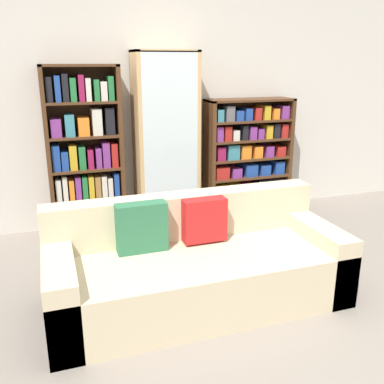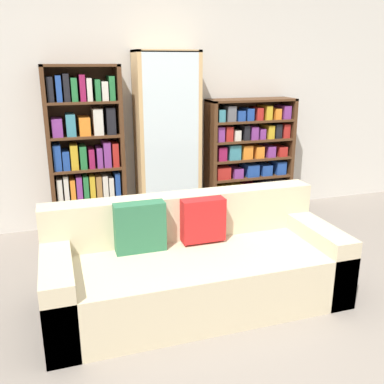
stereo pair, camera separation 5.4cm
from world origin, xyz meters
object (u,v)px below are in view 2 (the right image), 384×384
object	(u,v)px
display_cabinet	(167,141)
bookshelf_right	(249,159)
wine_bottle	(220,216)
couch	(194,267)
bookshelf_left	(86,154)

from	to	relation	value
display_cabinet	bookshelf_right	size ratio (longest dim) A/B	1.38
display_cabinet	wine_bottle	xyz separation A→B (m)	(0.45, -0.39, -0.75)
couch	wine_bottle	xyz separation A→B (m)	(0.69, 1.24, -0.12)
couch	display_cabinet	xyz separation A→B (m)	(0.24, 1.63, 0.63)
bookshelf_left	wine_bottle	xyz separation A→B (m)	(1.29, -0.41, -0.66)
couch	bookshelf_right	world-z (taller)	bookshelf_right
bookshelf_left	bookshelf_right	size ratio (longest dim) A/B	1.28
bookshelf_right	wine_bottle	distance (m)	0.81
couch	display_cabinet	world-z (taller)	display_cabinet
display_cabinet	bookshelf_right	distance (m)	0.99
couch	bookshelf_right	bearing A→B (deg)	53.87
couch	display_cabinet	distance (m)	1.76
couch	bookshelf_left	distance (m)	1.83
couch	wine_bottle	world-z (taller)	couch
display_cabinet	bookshelf_left	bearing A→B (deg)	178.94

